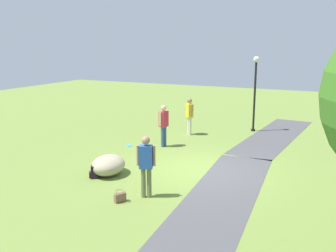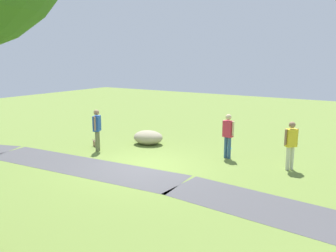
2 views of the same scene
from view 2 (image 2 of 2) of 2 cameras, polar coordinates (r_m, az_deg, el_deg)
The scene contains 10 objects.
ground_plane at distance 12.73m, azimuth -3.72°, elevation -6.49°, with size 48.00×48.00×0.00m, color olive.
footpath_segment_near at distance 9.40m, azimuth 22.96°, elevation -14.01°, with size 8.12×2.48×0.01m.
footpath_segment_mid at distance 13.08m, azimuth -14.08°, elevation -6.31°, with size 8.12×2.49×0.01m.
lawn_boulder at distance 15.70m, azimuth -3.26°, elevation -1.87°, with size 1.54×1.33×0.63m.
woman_with_handbag at distance 14.76m, azimuth -11.51°, elevation -0.15°, with size 0.36×0.49×1.74m.
man_near_boulder at distance 12.76m, azimuth 19.42°, elevation -2.48°, with size 0.42×0.43×1.70m.
passerby_on_path at distance 13.60m, azimuth 9.75°, elevation -1.08°, with size 0.51×0.30×1.73m.
handbag_on_grass at distance 15.69m, azimuth -11.75°, elevation -2.75°, with size 0.37×0.37×0.31m.
backpack_by_boulder at distance 16.18m, azimuth -4.19°, elevation -1.93°, with size 0.34×0.35×0.40m.
frisbee_on_grass at distance 15.24m, azimuth 9.82°, elevation -3.61°, with size 0.27×0.27×0.02m.
Camera 2 is at (-7.22, 9.75, 3.88)m, focal length 37.38 mm.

